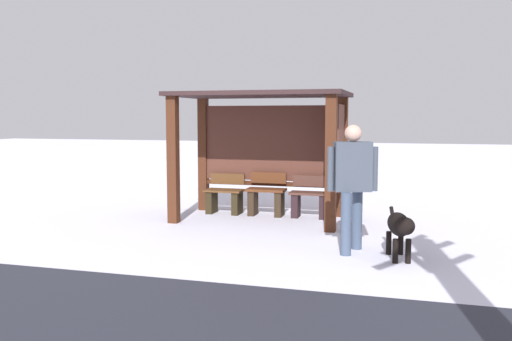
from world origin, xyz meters
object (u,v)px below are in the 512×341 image
object	(u,v)px
bench_right_inside	(310,200)
person_walking	(352,177)
bench_left_inside	(225,198)
bench_center_inside	(266,198)
bus_shelter	(270,130)
dog	(400,226)

from	to	relation	value
bench_right_inside	person_walking	distance (m)	2.61
bench_left_inside	bench_center_inside	size ratio (longest dim) A/B	0.94
bench_left_inside	bench_center_inside	distance (m)	0.80
bus_shelter	bench_right_inside	size ratio (longest dim) A/B	4.02
bench_left_inside	dog	size ratio (longest dim) A/B	0.71
person_walking	dog	size ratio (longest dim) A/B	1.64
person_walking	bus_shelter	bearing A→B (deg)	128.04
bench_left_inside	bench_right_inside	world-z (taller)	bench_right_inside
person_walking	bench_center_inside	bearing A→B (deg)	127.61
bus_shelter	person_walking	size ratio (longest dim) A/B	1.77
bench_center_inside	dog	world-z (taller)	bench_center_inside
bench_left_inside	bench_right_inside	bearing A→B (deg)	-0.06
bench_center_inside	bench_right_inside	distance (m)	0.80
bus_shelter	bench_center_inside	distance (m)	1.25
bench_center_inside	bench_right_inside	world-z (taller)	bench_center_inside
dog	bus_shelter	bearing A→B (deg)	133.88
bus_shelter	bench_center_inside	size ratio (longest dim) A/B	3.84
bench_left_inside	bench_right_inside	xyz separation A→B (m)	(1.60, -0.00, 0.02)
bench_left_inside	bench_center_inside	xyz separation A→B (m)	(0.80, -0.00, 0.03)
bench_left_inside	bench_right_inside	size ratio (longest dim) A/B	0.98
bus_shelter	bench_left_inside	bearing A→B (deg)	168.59
person_walking	bench_left_inside	bearing A→B (deg)	138.07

